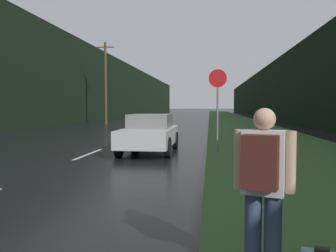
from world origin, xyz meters
The scene contains 9 objects.
grass_verge centered at (7.25, 40.00, 0.01)m, with size 6.00×240.00×0.02m, color #2D5123.
lane_stripe_c centered at (0.00, 12.42, 0.00)m, with size 0.12×3.00×0.01m, color silver.
lane_stripe_d centered at (0.00, 19.42, 0.00)m, with size 0.12×3.00×0.01m, color silver.
treeline_far_side centered at (-10.25, 50.00, 4.44)m, with size 2.00×140.00×8.88m, color black.
treeline_near_side centered at (13.25, 50.00, 3.73)m, with size 2.00×140.00×7.46m, color black.
utility_pole_far centered at (-5.86, 34.19, 4.15)m, with size 1.80×0.24×8.04m.
stop_sign centered at (4.65, 13.29, 1.88)m, with size 0.66×0.07×3.10m.
hitchhiker_with_backpack centered at (4.88, 3.49, 0.98)m, with size 0.57×0.50×1.71m.
car_passing_near centered at (2.13, 13.15, 0.73)m, with size 1.88×4.23×1.44m.
Camera 1 is at (4.37, 0.02, 1.72)m, focal length 38.00 mm.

